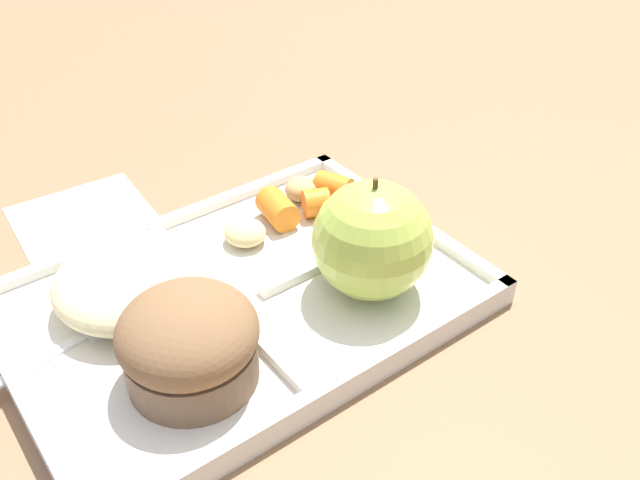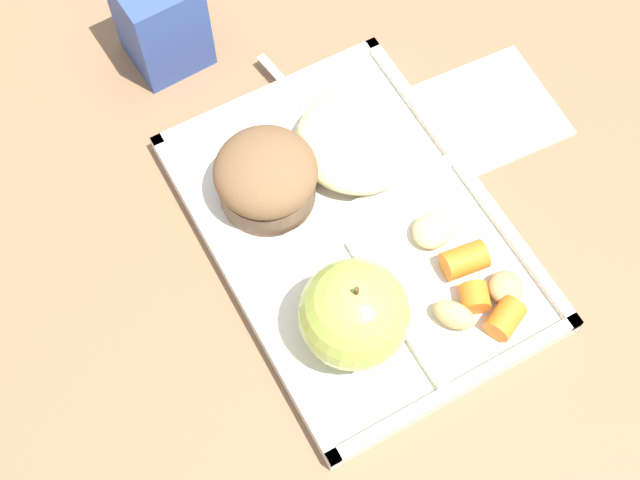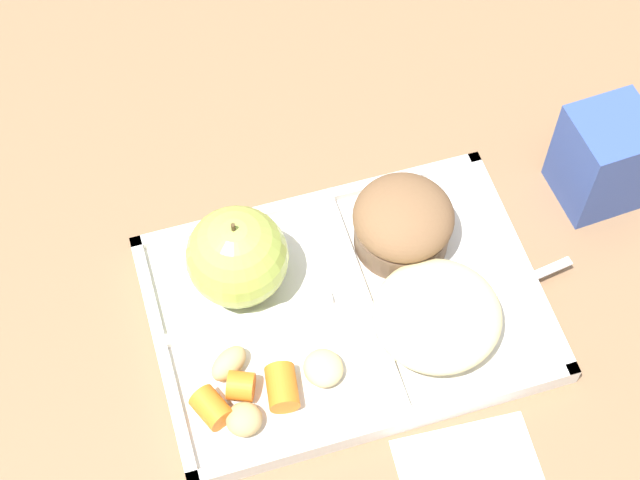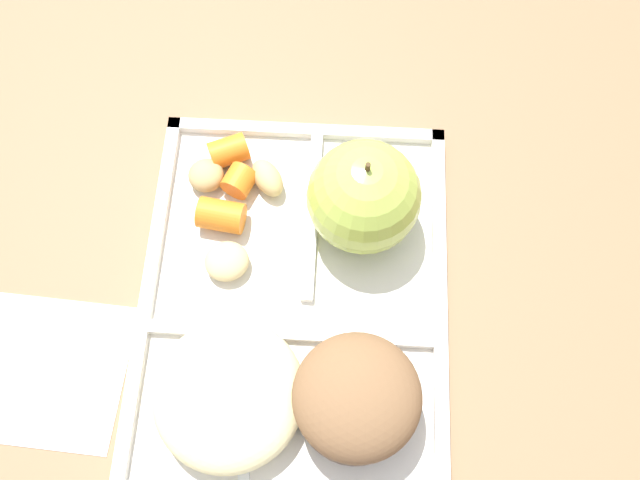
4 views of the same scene
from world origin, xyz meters
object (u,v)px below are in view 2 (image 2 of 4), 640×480
(lunch_tray, at_px, (355,233))
(green_apple, at_px, (354,314))
(bran_muffin, at_px, (266,177))
(plastic_fork, at_px, (315,116))
(milk_carton, at_px, (161,20))

(lunch_tray, distance_m, green_apple, 0.11)
(bran_muffin, xyz_separation_m, plastic_fork, (0.05, -0.07, -0.03))
(green_apple, relative_size, milk_carton, 0.95)
(green_apple, relative_size, plastic_fork, 0.63)
(lunch_tray, bearing_deg, green_apple, 148.48)
(green_apple, relative_size, bran_muffin, 1.06)
(lunch_tray, distance_m, plastic_fork, 0.12)
(bran_muffin, xyz_separation_m, milk_carton, (0.19, 0.01, 0.01))
(milk_carton, bearing_deg, lunch_tray, -170.95)
(plastic_fork, bearing_deg, green_apple, 159.29)
(green_apple, bearing_deg, plastic_fork, -20.71)
(bran_muffin, relative_size, milk_carton, 0.89)
(milk_carton, bearing_deg, plastic_fork, -152.60)
(lunch_tray, relative_size, milk_carton, 3.33)
(lunch_tray, xyz_separation_m, bran_muffin, (0.07, 0.05, 0.04))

